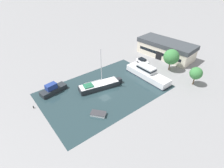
{
  "coord_description": "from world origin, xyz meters",
  "views": [
    {
      "loc": [
        29.85,
        -21.29,
        26.91
      ],
      "look_at": [
        0.0,
        2.38,
        1.0
      ],
      "focal_mm": 28.0,
      "sensor_mm": 36.0,
      "label": 1
    }
  ],
  "objects_px": {
    "small_dinghy": "(98,114)",
    "cabin_boat": "(53,89)",
    "quay_tree_near_building": "(171,57)",
    "warehouse_building": "(166,49)",
    "parked_car": "(142,61)",
    "motor_cruiser": "(147,74)",
    "sailboat_moored": "(100,85)",
    "quay_tree_by_water": "(196,73)"
  },
  "relations": [
    {
      "from": "quay_tree_near_building",
      "to": "small_dinghy",
      "type": "height_order",
      "value": "quay_tree_near_building"
    },
    {
      "from": "parked_car",
      "to": "quay_tree_near_building",
      "type": "bearing_deg",
      "value": 117.24
    },
    {
      "from": "warehouse_building",
      "to": "sailboat_moored",
      "type": "relative_size",
      "value": 1.67
    },
    {
      "from": "quay_tree_by_water",
      "to": "warehouse_building",
      "type": "bearing_deg",
      "value": 151.74
    },
    {
      "from": "warehouse_building",
      "to": "cabin_boat",
      "type": "relative_size",
      "value": 2.87
    },
    {
      "from": "quay_tree_near_building",
      "to": "warehouse_building",
      "type": "bearing_deg",
      "value": 134.89
    },
    {
      "from": "sailboat_moored",
      "to": "motor_cruiser",
      "type": "xyz_separation_m",
      "value": [
        4.26,
        13.6,
        0.52
      ]
    },
    {
      "from": "small_dinghy",
      "to": "motor_cruiser",
      "type": "bearing_deg",
      "value": -27.47
    },
    {
      "from": "quay_tree_near_building",
      "to": "sailboat_moored",
      "type": "xyz_separation_m",
      "value": [
        -5.43,
        -22.35,
        -3.63
      ]
    },
    {
      "from": "cabin_boat",
      "to": "quay_tree_by_water",
      "type": "bearing_deg",
      "value": 47.86
    },
    {
      "from": "warehouse_building",
      "to": "small_dinghy",
      "type": "xyz_separation_m",
      "value": [
        9.88,
        -35.64,
        -2.44
      ]
    },
    {
      "from": "parked_car",
      "to": "cabin_boat",
      "type": "height_order",
      "value": "cabin_boat"
    },
    {
      "from": "quay_tree_near_building",
      "to": "parked_car",
      "type": "distance_m",
      "value": 9.44
    },
    {
      "from": "quay_tree_near_building",
      "to": "small_dinghy",
      "type": "relative_size",
      "value": 1.85
    },
    {
      "from": "sailboat_moored",
      "to": "motor_cruiser",
      "type": "distance_m",
      "value": 14.27
    },
    {
      "from": "sailboat_moored",
      "to": "small_dinghy",
      "type": "height_order",
      "value": "sailboat_moored"
    },
    {
      "from": "quay_tree_near_building",
      "to": "sailboat_moored",
      "type": "height_order",
      "value": "sailboat_moored"
    },
    {
      "from": "parked_car",
      "to": "motor_cruiser",
      "type": "bearing_deg",
      "value": 57.0
    },
    {
      "from": "cabin_boat",
      "to": "sailboat_moored",
      "type": "bearing_deg",
      "value": 51.68
    },
    {
      "from": "sailboat_moored",
      "to": "small_dinghy",
      "type": "bearing_deg",
      "value": -24.54
    },
    {
      "from": "quay_tree_near_building",
      "to": "motor_cruiser",
      "type": "distance_m",
      "value": 9.35
    },
    {
      "from": "quay_tree_near_building",
      "to": "quay_tree_by_water",
      "type": "xyz_separation_m",
      "value": [
        9.03,
        -1.53,
        -0.9
      ]
    },
    {
      "from": "warehouse_building",
      "to": "quay_tree_by_water",
      "type": "relative_size",
      "value": 3.92
    },
    {
      "from": "parked_car",
      "to": "small_dinghy",
      "type": "relative_size",
      "value": 1.29
    },
    {
      "from": "parked_car",
      "to": "small_dinghy",
      "type": "bearing_deg",
      "value": 28.45
    },
    {
      "from": "quay_tree_near_building",
      "to": "parked_car",
      "type": "bearing_deg",
      "value": -157.89
    },
    {
      "from": "small_dinghy",
      "to": "quay_tree_near_building",
      "type": "bearing_deg",
      "value": -33.17
    },
    {
      "from": "quay_tree_by_water",
      "to": "small_dinghy",
      "type": "bearing_deg",
      "value": -103.13
    },
    {
      "from": "quay_tree_near_building",
      "to": "quay_tree_by_water",
      "type": "distance_m",
      "value": 9.2
    },
    {
      "from": "small_dinghy",
      "to": "quay_tree_by_water",
      "type": "bearing_deg",
      "value": -51.81
    },
    {
      "from": "warehouse_building",
      "to": "sailboat_moored",
      "type": "bearing_deg",
      "value": -92.61
    },
    {
      "from": "motor_cruiser",
      "to": "small_dinghy",
      "type": "height_order",
      "value": "motor_cruiser"
    },
    {
      "from": "sailboat_moored",
      "to": "motor_cruiser",
      "type": "bearing_deg",
      "value": 84.93
    },
    {
      "from": "quay_tree_near_building",
      "to": "cabin_boat",
      "type": "distance_m",
      "value": 34.81
    },
    {
      "from": "quay_tree_near_building",
      "to": "cabin_boat",
      "type": "height_order",
      "value": "quay_tree_near_building"
    },
    {
      "from": "motor_cruiser",
      "to": "parked_car",
      "type": "bearing_deg",
      "value": 51.85
    },
    {
      "from": "warehouse_building",
      "to": "parked_car",
      "type": "xyz_separation_m",
      "value": [
        -0.97,
        -10.45,
        -1.92
      ]
    },
    {
      "from": "parked_car",
      "to": "motor_cruiser",
      "type": "xyz_separation_m",
      "value": [
        6.94,
        -5.45,
        0.45
      ]
    },
    {
      "from": "quay_tree_by_water",
      "to": "small_dinghy",
      "type": "relative_size",
      "value": 1.42
    },
    {
      "from": "parked_car",
      "to": "motor_cruiser",
      "type": "height_order",
      "value": "motor_cruiser"
    },
    {
      "from": "warehouse_building",
      "to": "small_dinghy",
      "type": "height_order",
      "value": "warehouse_building"
    },
    {
      "from": "small_dinghy",
      "to": "cabin_boat",
      "type": "height_order",
      "value": "cabin_boat"
    }
  ]
}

